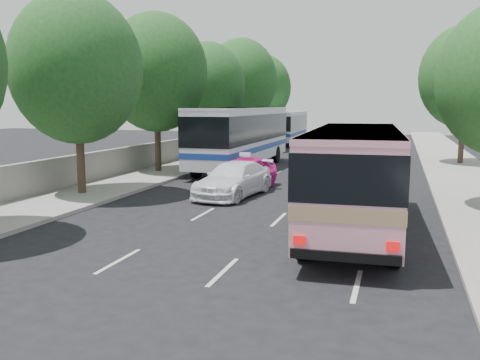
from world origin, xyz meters
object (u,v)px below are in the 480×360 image
at_px(white_pickup, 234,179).
at_px(tour_coach_front, 242,132).
at_px(pink_taxi, 245,173).
at_px(tour_coach_rear, 288,125).
at_px(pink_bus, 355,168).

xyz_separation_m(white_pickup, tour_coach_front, (-2.50, 9.28, 1.59)).
distance_m(pink_taxi, tour_coach_front, 8.04).
bearing_deg(tour_coach_front, white_pickup, -74.56).
bearing_deg(tour_coach_rear, white_pickup, -84.75).
relative_size(pink_bus, pink_taxi, 2.20).
bearing_deg(white_pickup, pink_bus, -33.01).
distance_m(pink_bus, pink_taxi, 8.86).
height_order(pink_bus, white_pickup, pink_bus).
bearing_deg(white_pickup, tour_coach_front, 112.94).
bearing_deg(pink_bus, tour_coach_front, 117.15).
bearing_deg(tour_coach_front, tour_coach_rear, 94.57).
distance_m(pink_taxi, tour_coach_rear, 29.03).
bearing_deg(tour_coach_front, pink_bus, -59.71).
bearing_deg(tour_coach_front, pink_taxi, -71.17).
xyz_separation_m(pink_bus, tour_coach_front, (-8.17, 14.18, 0.29)).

